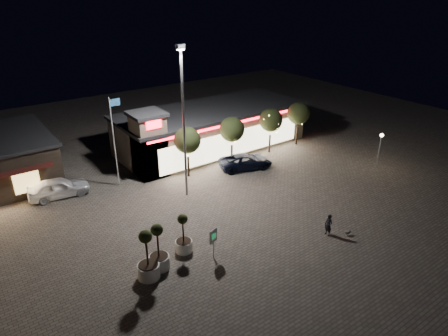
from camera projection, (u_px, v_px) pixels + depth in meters
ground at (222, 249)px, 27.03m from camera, size 90.00×90.00×0.00m
retail_building at (209, 128)px, 42.79m from camera, size 20.40×8.40×6.10m
floodlight_pole at (183, 115)px, 31.04m from camera, size 0.60×0.40×12.38m
flagpole at (114, 135)px, 33.60m from camera, size 0.95×0.10×8.00m
lamp_post_east at (380, 144)px, 38.08m from camera, size 0.36×0.36×3.48m
string_tree_a at (187, 140)px, 35.76m from camera, size 2.42×2.42×4.79m
string_tree_b at (232, 130)px, 38.41m from camera, size 2.42×2.42×4.79m
string_tree_c at (271, 120)px, 41.06m from camera, size 2.42×2.42×4.79m
string_tree_d at (298, 113)px, 43.19m from camera, size 2.42×2.42×4.79m
pickup_truck at (246, 161)px, 38.58m from camera, size 5.63×3.86×1.43m
white_sedan at (59, 188)px, 33.36m from camera, size 5.10×2.58×1.66m
pedestrian at (328, 225)px, 28.19m from camera, size 0.41×0.61×1.65m
dog at (348, 232)px, 28.42m from camera, size 0.46×0.17×0.25m
planter_left at (159, 255)px, 24.83m from camera, size 1.31×1.31×3.21m
planter_mid at (148, 263)px, 24.00m from camera, size 1.37×1.37×3.36m
planter_right at (184, 240)px, 26.46m from camera, size 1.16×1.16×2.85m
valet_sign at (213, 238)px, 25.53m from camera, size 0.70×0.28×2.16m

